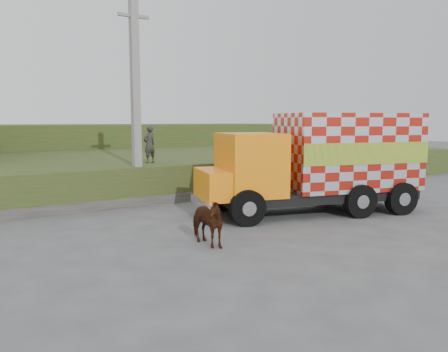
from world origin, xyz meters
TOP-DOWN VIEW (x-y plane):
  - ground at (0.00, 0.00)m, footprint 120.00×120.00m
  - embankment at (0.00, 10.00)m, footprint 40.00×12.00m
  - embankment_far at (0.00, 22.00)m, footprint 40.00×12.00m
  - retaining_strip at (-2.00, 4.20)m, footprint 16.00×0.50m
  - utility_pole at (-1.00, 4.60)m, footprint 1.20×0.30m
  - cargo_truck at (4.02, -0.31)m, footprint 8.33×4.49m
  - cow at (-1.60, -1.82)m, footprint 0.82×1.59m
  - pedestrian at (-0.03, 5.68)m, footprint 0.67×0.54m

SIDE VIEW (x-z plane):
  - ground at x=0.00m, z-range 0.00..0.00m
  - retaining_strip at x=-2.00m, z-range 0.00..0.40m
  - cow at x=-1.60m, z-range 0.00..1.30m
  - embankment at x=0.00m, z-range 0.00..1.50m
  - embankment_far at x=0.00m, z-range 0.00..3.00m
  - cargo_truck at x=4.02m, z-range 0.05..3.60m
  - pedestrian at x=-0.03m, z-range 1.50..3.09m
  - utility_pole at x=-1.00m, z-range 0.08..8.07m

